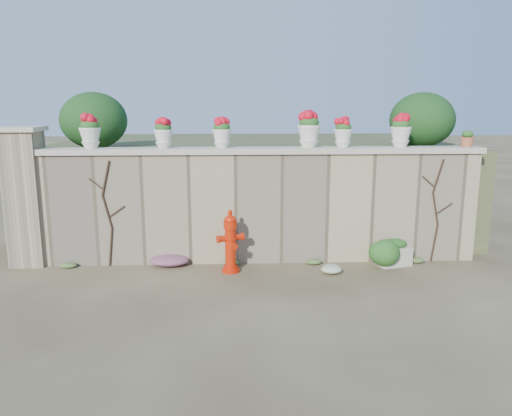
{
  "coord_description": "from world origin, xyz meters",
  "views": [
    {
      "loc": [
        -0.46,
        -7.13,
        2.85
      ],
      "look_at": [
        -0.06,
        1.4,
        1.08
      ],
      "focal_mm": 35.0,
      "sensor_mm": 36.0,
      "label": 1
    }
  ],
  "objects_px": {
    "fire_hydrant": "(230,241)",
    "urn_pot_0": "(90,132)",
    "terracotta_pot": "(467,140)",
    "planter_box": "(394,253)"
  },
  "relations": [
    {
      "from": "planter_box",
      "to": "terracotta_pot",
      "type": "height_order",
      "value": "terracotta_pot"
    },
    {
      "from": "fire_hydrant",
      "to": "urn_pot_0",
      "type": "bearing_deg",
      "value": 144.15
    },
    {
      "from": "urn_pot_0",
      "to": "fire_hydrant",
      "type": "bearing_deg",
      "value": -14.57
    },
    {
      "from": "fire_hydrant",
      "to": "planter_box",
      "type": "height_order",
      "value": "fire_hydrant"
    },
    {
      "from": "fire_hydrant",
      "to": "terracotta_pot",
      "type": "xyz_separation_m",
      "value": [
        4.31,
        0.63,
        1.68
      ]
    },
    {
      "from": "terracotta_pot",
      "to": "fire_hydrant",
      "type": "bearing_deg",
      "value": -171.64
    },
    {
      "from": "urn_pot_0",
      "to": "terracotta_pot",
      "type": "bearing_deg",
      "value": -0.0
    },
    {
      "from": "planter_box",
      "to": "terracotta_pot",
      "type": "xyz_separation_m",
      "value": [
        1.37,
        0.4,
        2.01
      ]
    },
    {
      "from": "fire_hydrant",
      "to": "terracotta_pot",
      "type": "distance_m",
      "value": 4.67
    },
    {
      "from": "fire_hydrant",
      "to": "urn_pot_0",
      "type": "xyz_separation_m",
      "value": [
        -2.44,
        0.63,
        1.84
      ]
    }
  ]
}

